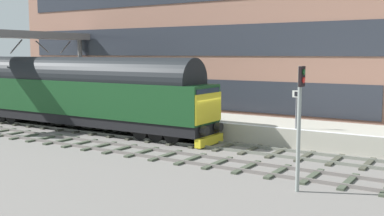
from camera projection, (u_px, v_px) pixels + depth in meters
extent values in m
plane|color=slate|center=(191.00, 143.00, 25.53)|extent=(140.00, 140.00, 0.00)
cube|color=slate|center=(184.00, 144.00, 24.92)|extent=(0.07, 60.00, 0.15)
cube|color=slate|center=(198.00, 140.00, 26.12)|extent=(0.07, 60.00, 0.15)
cube|color=#434437|center=(368.00, 164.00, 20.60)|extent=(2.50, 0.26, 0.09)
cube|color=#434437|center=(335.00, 160.00, 21.36)|extent=(2.50, 0.26, 0.09)
cube|color=#434437|center=(305.00, 156.00, 22.11)|extent=(2.50, 0.26, 0.09)
cube|color=#434437|center=(277.00, 153.00, 22.87)|extent=(2.50, 0.26, 0.09)
cube|color=#434437|center=(250.00, 150.00, 23.63)|extent=(2.50, 0.26, 0.09)
cube|color=#434437|center=(225.00, 147.00, 24.39)|extent=(2.50, 0.26, 0.09)
cube|color=#434437|center=(202.00, 144.00, 25.14)|extent=(2.50, 0.26, 0.09)
cube|color=#434437|center=(180.00, 141.00, 25.90)|extent=(2.50, 0.26, 0.09)
cube|color=#434437|center=(159.00, 139.00, 26.66)|extent=(2.50, 0.26, 0.09)
cube|color=#434437|center=(140.00, 136.00, 27.41)|extent=(2.50, 0.26, 0.09)
cube|color=#434437|center=(121.00, 134.00, 28.17)|extent=(2.50, 0.26, 0.09)
cube|color=#434437|center=(104.00, 132.00, 28.93)|extent=(2.50, 0.26, 0.09)
cube|color=#434437|center=(87.00, 130.00, 29.69)|extent=(2.50, 0.26, 0.09)
cube|color=#434437|center=(71.00, 128.00, 30.44)|extent=(2.50, 0.26, 0.09)
cube|color=#434437|center=(56.00, 126.00, 31.20)|extent=(2.50, 0.26, 0.09)
cube|color=#434437|center=(42.00, 125.00, 31.96)|extent=(2.50, 0.26, 0.09)
cube|color=#434437|center=(28.00, 123.00, 32.71)|extent=(2.50, 0.26, 0.09)
cube|color=#434437|center=(15.00, 121.00, 33.47)|extent=(2.50, 0.26, 0.09)
cube|color=#434437|center=(3.00, 120.00, 34.23)|extent=(2.50, 0.26, 0.09)
cube|color=slate|center=(144.00, 156.00, 22.06)|extent=(0.07, 60.00, 0.15)
cube|color=slate|center=(162.00, 151.00, 23.26)|extent=(0.07, 60.00, 0.15)
cube|color=#414939|center=(349.00, 182.00, 17.74)|extent=(2.50, 0.26, 0.09)
cube|color=#414939|center=(312.00, 176.00, 18.50)|extent=(2.50, 0.26, 0.09)
cube|color=#414939|center=(278.00, 172.00, 19.25)|extent=(2.50, 0.26, 0.09)
cube|color=#414939|center=(247.00, 167.00, 20.01)|extent=(2.50, 0.26, 0.09)
cube|color=#414939|center=(218.00, 163.00, 20.77)|extent=(2.50, 0.26, 0.09)
cube|color=#414939|center=(191.00, 159.00, 21.53)|extent=(2.50, 0.26, 0.09)
cube|color=#414939|center=(166.00, 155.00, 22.28)|extent=(2.50, 0.26, 0.09)
cube|color=#414939|center=(142.00, 152.00, 23.04)|extent=(2.50, 0.26, 0.09)
cube|color=#414939|center=(120.00, 149.00, 23.80)|extent=(2.50, 0.26, 0.09)
cube|color=#414939|center=(99.00, 146.00, 24.56)|extent=(2.50, 0.26, 0.09)
cube|color=#414939|center=(80.00, 143.00, 25.31)|extent=(2.50, 0.26, 0.09)
cube|color=#414939|center=(62.00, 141.00, 26.07)|extent=(2.50, 0.26, 0.09)
cube|color=#414939|center=(44.00, 138.00, 26.83)|extent=(2.50, 0.26, 0.09)
cube|color=#414939|center=(28.00, 136.00, 27.58)|extent=(2.50, 0.26, 0.09)
cube|color=#414939|center=(13.00, 134.00, 28.34)|extent=(2.50, 0.26, 0.09)
cube|color=#B4B0A1|center=(222.00, 126.00, 28.49)|extent=(4.00, 44.00, 1.00)
cube|color=white|center=(207.00, 121.00, 26.88)|extent=(0.30, 44.00, 0.01)
cube|color=#9D6E5B|center=(190.00, 44.00, 35.77)|extent=(4.52, 31.56, 11.19)
cube|color=#2D313A|center=(173.00, 92.00, 34.26)|extent=(0.06, 29.03, 2.09)
cube|color=#2D313A|center=(173.00, 41.00, 33.82)|extent=(0.06, 29.03, 2.09)
cube|color=black|center=(78.00, 117.00, 30.03)|extent=(2.56, 19.49, 0.60)
cube|color=#17431F|center=(77.00, 96.00, 29.87)|extent=(2.70, 19.49, 2.10)
cylinder|color=black|center=(76.00, 77.00, 29.73)|extent=(2.56, 17.93, 2.57)
cube|color=yellow|center=(208.00, 108.00, 24.71)|extent=(2.65, 0.08, 1.58)
cube|color=#232D3D|center=(208.00, 94.00, 24.63)|extent=(2.38, 0.04, 0.64)
cube|color=#232D3D|center=(92.00, 90.00, 30.99)|extent=(0.04, 13.64, 0.44)
cylinder|color=black|center=(205.00, 131.00, 24.09)|extent=(0.48, 0.35, 0.48)
cylinder|color=black|center=(219.00, 127.00, 25.35)|extent=(0.48, 0.35, 0.48)
cube|color=yellow|center=(209.00, 140.00, 24.88)|extent=(2.43, 0.36, 0.47)
cylinder|color=black|center=(179.00, 133.00, 25.87)|extent=(1.64, 1.04, 1.04)
cylinder|color=black|center=(163.00, 131.00, 26.45)|extent=(1.64, 1.04, 1.04)
cylinder|color=black|center=(148.00, 129.00, 27.03)|extent=(1.64, 1.04, 1.04)
cylinder|color=black|center=(20.00, 115.00, 33.10)|extent=(1.64, 1.04, 1.04)
cylinder|color=black|center=(10.00, 114.00, 33.68)|extent=(1.64, 1.04, 1.04)
cylinder|color=black|center=(1.00, 113.00, 34.27)|extent=(1.64, 1.04, 1.04)
cylinder|color=gray|center=(299.00, 130.00, 16.37)|extent=(0.14, 0.14, 4.47)
cube|color=black|center=(302.00, 76.00, 16.11)|extent=(0.44, 0.10, 0.71)
cylinder|color=#0A3E13|center=(304.00, 72.00, 16.06)|extent=(0.20, 0.06, 0.20)
cylinder|color=red|center=(303.00, 80.00, 16.10)|extent=(0.20, 0.06, 0.20)
cylinder|color=slate|center=(296.00, 110.00, 24.13)|extent=(0.08, 0.08, 1.99)
cube|color=white|center=(297.00, 94.00, 24.01)|extent=(0.05, 0.44, 0.36)
cube|color=black|center=(296.00, 94.00, 23.99)|extent=(0.01, 0.20, 0.24)
cylinder|color=slate|center=(81.00, 76.00, 38.57)|extent=(0.36, 0.36, 6.00)
cube|color=slate|center=(16.00, 34.00, 33.02)|extent=(12.70, 2.00, 0.50)
cylinder|color=slate|center=(16.00, 46.00, 33.12)|extent=(1.09, 0.10, 1.03)
cylinder|color=slate|center=(42.00, 47.00, 35.05)|extent=(1.19, 0.10, 0.91)
cylinder|color=slate|center=(65.00, 47.00, 36.98)|extent=(1.11, 0.10, 1.01)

